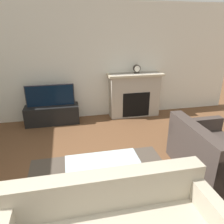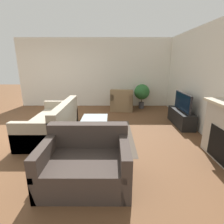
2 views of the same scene
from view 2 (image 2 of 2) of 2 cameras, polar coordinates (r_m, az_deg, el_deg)
name	(u,v)px [view 2 (image 2 of 2)]	position (r m, az deg, el deg)	size (l,w,h in m)	color
ground_plane	(29,130)	(5.32, -25.57, -5.29)	(20.00, 20.00, 0.00)	brown
wall_back	(204,80)	(5.04, 27.95, 9.19)	(8.51, 0.06, 2.70)	silver
wall_left	(112,73)	(7.24, 0.11, 12.56)	(0.06, 7.58, 2.70)	silver
area_rug	(96,135)	(4.48, -5.28, -7.59)	(2.23, 1.85, 0.00)	#4C4238
tv_stand	(181,118)	(5.50, 21.60, -1.71)	(1.23, 0.39, 0.44)	black
tv	(183,102)	(5.39, 22.09, 3.09)	(1.08, 0.06, 0.51)	#232328
couch_sectional	(53,124)	(4.68, -18.67, -3.61)	(2.05, 0.96, 0.82)	#9E937F
couch_loveseat	(86,163)	(2.83, -8.42, -16.28)	(0.98, 1.30, 0.82)	#3D332D
armchair_by_window	(122,102)	(6.73, 3.29, 3.23)	(0.91, 0.93, 0.82)	#8C704C
coffee_table	(94,121)	(4.34, -5.89, -3.01)	(1.03, 0.65, 0.42)	#333338
potted_plant	(142,92)	(6.99, 9.72, 6.30)	(0.60, 0.60, 0.96)	#47474C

